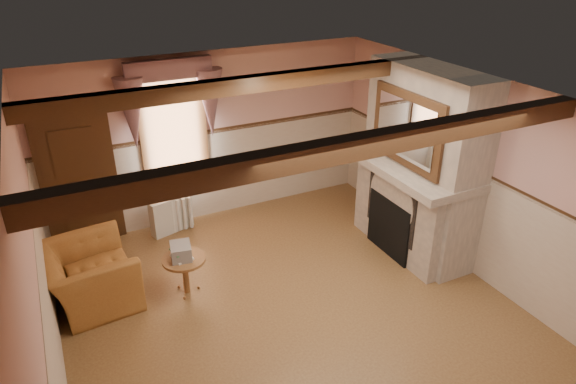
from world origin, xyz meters
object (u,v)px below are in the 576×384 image
bowl (414,162)px  oil_lamp (399,147)px  armchair (91,276)px  mantel_clock (382,140)px  side_table (186,275)px  radiator (171,215)px

bowl → oil_lamp: bearing=90.0°
armchair → mantel_clock: bearing=-95.1°
side_table → mantel_clock: bearing=6.2°
radiator → bowl: size_ratio=2.29×
armchair → oil_lamp: 4.66m
oil_lamp → armchair: bearing=174.6°
side_table → mantel_clock: (3.34, 0.36, 1.25)m
armchair → radiator: (1.41, 1.33, -0.10)m
armchair → side_table: 1.21m
mantel_clock → side_table: bearing=-173.8°
armchair → bowl: size_ratio=3.98×
armchair → oil_lamp: bearing=-100.4°
armchair → mantel_clock: mantel_clock is taller
mantel_clock → armchair: bearing=179.9°
side_table → oil_lamp: oil_lamp is taller
radiator → mantel_clock: size_ratio=2.92×
armchair → mantel_clock: 4.63m
mantel_clock → radiator: bearing=156.6°
radiator → side_table: bearing=-114.8°
mantel_clock → oil_lamp: (0.00, -0.42, 0.04)m
side_table → radiator: (0.26, 1.70, 0.02)m
radiator → armchair: bearing=-152.8°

